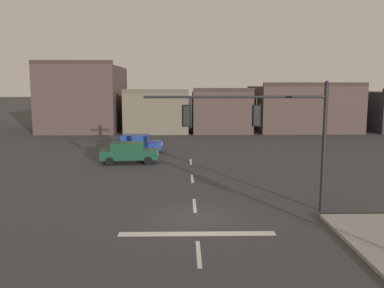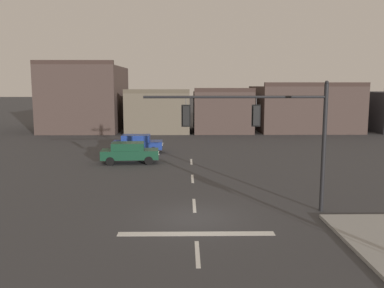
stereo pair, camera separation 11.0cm
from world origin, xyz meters
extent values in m
plane|color=#353538|center=(0.00, 0.00, 0.00)|extent=(400.00, 400.00, 0.00)
cube|color=silver|center=(0.00, -2.00, 0.00)|extent=(6.40, 0.50, 0.01)
cube|color=silver|center=(0.00, -4.00, 0.00)|extent=(0.16, 2.40, 0.01)
cube|color=silver|center=(0.00, 2.00, 0.00)|extent=(0.16, 2.40, 0.01)
cube|color=silver|center=(0.00, 8.00, 0.00)|extent=(0.16, 2.40, 0.01)
cube|color=silver|center=(0.00, 14.00, 0.00)|extent=(0.16, 2.40, 0.01)
cylinder|color=black|center=(6.09, 1.01, 3.04)|extent=(0.20, 0.20, 6.07)
cylinder|color=black|center=(1.87, 0.93, 5.46)|extent=(8.45, 0.29, 0.12)
sphere|color=black|center=(6.09, 1.01, 6.12)|extent=(0.18, 0.18, 0.18)
cylinder|color=#56565B|center=(2.84, 0.95, 5.23)|extent=(0.03, 0.03, 0.35)
cube|color=black|center=(2.84, 0.95, 4.60)|extent=(0.30, 0.25, 0.90)
sphere|color=green|center=(2.84, 1.08, 4.89)|extent=(0.20, 0.20, 0.20)
sphere|color=#2D2314|center=(2.84, 1.08, 4.60)|extent=(0.20, 0.20, 0.20)
sphere|color=black|center=(2.84, 1.08, 4.32)|extent=(0.20, 0.20, 0.20)
cube|color=black|center=(2.84, 0.93, 4.60)|extent=(0.42, 0.04, 1.02)
cylinder|color=#56565B|center=(-0.41, 0.88, 5.23)|extent=(0.03, 0.03, 0.35)
cube|color=black|center=(-0.41, 0.88, 4.60)|extent=(0.30, 0.25, 0.90)
sphere|color=green|center=(-0.41, 1.01, 4.89)|extent=(0.20, 0.20, 0.20)
sphere|color=#2D2314|center=(-0.41, 1.01, 4.60)|extent=(0.20, 0.20, 0.20)
sphere|color=black|center=(-0.41, 1.01, 4.32)|extent=(0.20, 0.20, 0.20)
cube|color=black|center=(-0.41, 0.86, 4.60)|extent=(0.42, 0.04, 1.02)
cube|color=navy|center=(-4.75, 18.51, 0.70)|extent=(4.44, 1.89, 0.70)
cube|color=navy|center=(-4.90, 18.51, 1.33)|extent=(2.50, 1.65, 0.56)
cube|color=#2D3842|center=(-4.14, 18.52, 1.31)|extent=(0.28, 1.52, 0.47)
cube|color=#2D3842|center=(-6.07, 18.48, 1.31)|extent=(0.25, 1.52, 0.46)
cylinder|color=black|center=(-3.32, 19.39, 0.32)|extent=(0.64, 0.23, 0.64)
cylinder|color=black|center=(-3.28, 17.69, 0.32)|extent=(0.64, 0.23, 0.64)
cylinder|color=black|center=(-6.22, 19.33, 0.32)|extent=(0.64, 0.23, 0.64)
cylinder|color=black|center=(-6.19, 17.63, 0.32)|extent=(0.64, 0.23, 0.64)
sphere|color=silver|center=(-2.59, 19.13, 0.75)|extent=(0.16, 0.16, 0.16)
sphere|color=silver|center=(-2.56, 17.98, 0.75)|extent=(0.16, 0.16, 0.16)
cube|color=maroon|center=(-6.93, 18.47, 0.78)|extent=(0.07, 1.37, 0.12)
cube|color=#143D28|center=(-4.77, 13.52, 0.70)|extent=(4.52, 2.13, 0.70)
cube|color=#143D28|center=(-4.92, 13.51, 1.33)|extent=(2.58, 1.78, 0.56)
cube|color=#2D3842|center=(-4.16, 13.57, 1.31)|extent=(0.36, 1.53, 0.47)
cube|color=#2D3842|center=(-6.09, 13.42, 1.31)|extent=(0.33, 1.53, 0.46)
cylinder|color=black|center=(-3.39, 14.48, 0.32)|extent=(0.65, 0.27, 0.64)
cylinder|color=black|center=(-3.26, 12.79, 0.32)|extent=(0.65, 0.27, 0.64)
cylinder|color=black|center=(-6.28, 14.26, 0.32)|extent=(0.65, 0.27, 0.64)
cylinder|color=black|center=(-6.15, 12.57, 0.32)|extent=(0.65, 0.27, 0.64)
sphere|color=silver|center=(-2.64, 14.26, 0.75)|extent=(0.16, 0.16, 0.16)
sphere|color=silver|center=(-2.55, 13.12, 0.75)|extent=(0.16, 0.16, 0.16)
cube|color=maroon|center=(-6.94, 13.36, 0.78)|extent=(0.14, 1.37, 0.12)
cube|color=#473833|center=(-13.94, 37.92, 4.23)|extent=(9.76, 12.56, 8.47)
cube|color=#3A2B26|center=(-13.94, 31.94, 8.72)|extent=(9.76, 0.60, 0.50)
cube|color=#665B4C|center=(-3.99, 36.56, 2.51)|extent=(7.99, 9.84, 5.02)
cube|color=brown|center=(-3.99, 31.94, 5.27)|extent=(7.99, 0.60, 0.50)
cube|color=#473833|center=(4.27, 35.77, 2.59)|extent=(7.35, 8.26, 5.18)
cube|color=#3A2B26|center=(4.27, 31.94, 5.43)|extent=(7.35, 0.60, 0.50)
cube|color=#473833|center=(15.43, 38.04, 2.93)|extent=(12.72, 12.80, 5.85)
cube|color=#3A2B26|center=(15.43, 31.94, 6.10)|extent=(12.72, 0.60, 0.50)
camera|label=1|loc=(-0.50, -18.06, 5.99)|focal=38.52mm
camera|label=2|loc=(-0.39, -18.06, 5.99)|focal=38.52mm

